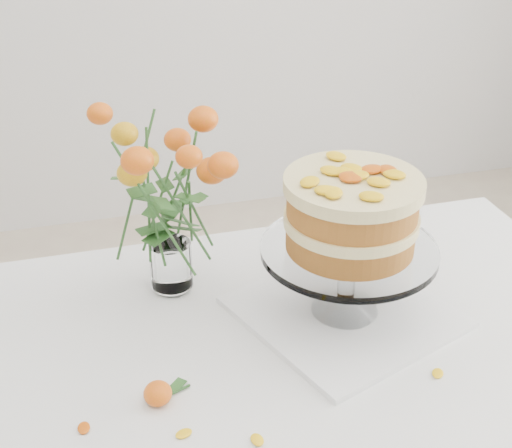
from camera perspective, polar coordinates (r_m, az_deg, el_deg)
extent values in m
cube|color=tan|center=(1.19, -0.80, -12.97)|extent=(1.40, 0.90, 0.04)
cylinder|color=tan|center=(1.90, 15.02, -10.31)|extent=(0.06, 0.06, 0.71)
cube|color=white|center=(1.18, -0.81, -12.14)|extent=(1.42, 0.92, 0.01)
cube|color=white|center=(1.60, -4.97, -4.31)|extent=(1.42, 0.01, 0.20)
cube|color=white|center=(1.31, 7.07, -7.00)|extent=(0.43, 0.43, 0.01)
cylinder|color=white|center=(1.27, 7.28, -4.19)|extent=(0.03, 0.03, 0.10)
cylinder|color=white|center=(1.24, 7.44, -2.03)|extent=(0.31, 0.31, 0.01)
cylinder|color=#A45625|center=(1.22, 7.53, -0.89)|extent=(0.26, 0.26, 0.04)
cylinder|color=beige|center=(1.21, 7.62, 0.41)|extent=(0.27, 0.27, 0.02)
cylinder|color=#A45625|center=(1.19, 7.72, 1.75)|extent=(0.26, 0.26, 0.04)
cylinder|color=beige|center=(1.18, 7.83, 3.16)|extent=(0.27, 0.27, 0.02)
cylinder|color=white|center=(1.38, -6.69, -4.97)|extent=(0.06, 0.06, 0.01)
cylinder|color=white|center=(1.35, -6.81, -3.23)|extent=(0.08, 0.08, 0.09)
ellipsoid|color=#D05E0A|center=(1.13, -7.87, -13.28)|extent=(0.04, 0.04, 0.04)
cylinder|color=#285421|center=(1.15, -6.46, -13.28)|extent=(0.05, 0.02, 0.00)
ellipsoid|color=yellow|center=(1.09, -5.80, -16.36)|extent=(0.03, 0.02, 0.00)
ellipsoid|color=yellow|center=(1.07, 0.09, -16.90)|extent=(0.03, 0.02, 0.00)
ellipsoid|color=yellow|center=(1.12, -13.61, -15.59)|extent=(0.03, 0.02, 0.00)
ellipsoid|color=yellow|center=(1.21, 14.33, -11.51)|extent=(0.03, 0.02, 0.00)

